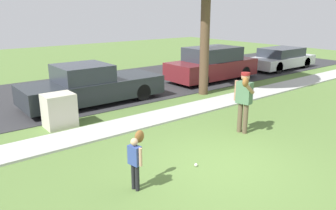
% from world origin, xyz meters
% --- Properties ---
extents(ground_plane, '(48.00, 48.00, 0.00)m').
position_xyz_m(ground_plane, '(0.00, 3.50, 0.00)').
color(ground_plane, '#567538').
extents(sidewalk_strip, '(36.00, 1.20, 0.06)m').
position_xyz_m(sidewalk_strip, '(0.00, 3.60, 0.03)').
color(sidewalk_strip, '#B2B2AD').
rests_on(sidewalk_strip, ground).
extents(road_surface, '(36.00, 6.80, 0.02)m').
position_xyz_m(road_surface, '(0.00, 8.60, 0.01)').
color(road_surface, '#2D2D30').
rests_on(road_surface, ground).
extents(person_adult, '(0.68, 0.73, 1.74)m').
position_xyz_m(person_adult, '(1.99, 1.04, 1.09)').
color(person_adult, brown).
rests_on(person_adult, ground).
extents(person_child, '(0.47, 0.49, 1.12)m').
position_xyz_m(person_child, '(-2.01, 0.36, 0.72)').
color(person_child, black).
rests_on(person_child, ground).
extents(baseball, '(0.07, 0.07, 0.07)m').
position_xyz_m(baseball, '(-0.46, 0.31, 0.04)').
color(baseball, white).
rests_on(baseball, ground).
extents(utility_cabinet, '(0.88, 0.72, 1.02)m').
position_xyz_m(utility_cabinet, '(-1.88, 4.75, 0.51)').
color(utility_cabinet, beige).
rests_on(utility_cabinet, ground).
extents(parked_pickup_dark, '(5.20, 1.95, 1.48)m').
position_xyz_m(parked_pickup_dark, '(0.02, 6.53, 0.67)').
color(parked_pickup_dark, '#23282D').
rests_on(parked_pickup_dark, road_surface).
extents(parked_suv_maroon, '(4.70, 1.90, 1.63)m').
position_xyz_m(parked_suv_maroon, '(6.56, 6.70, 0.79)').
color(parked_suv_maroon, maroon).
rests_on(parked_suv_maroon, road_surface).
extents(parked_sedan_silver, '(4.60, 1.80, 1.23)m').
position_xyz_m(parked_sedan_silver, '(12.10, 6.49, 0.62)').
color(parked_sedan_silver, silver).
rests_on(parked_sedan_silver, road_surface).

